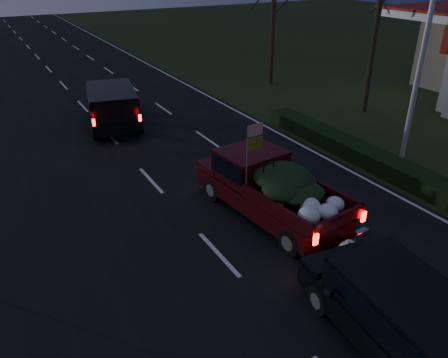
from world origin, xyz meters
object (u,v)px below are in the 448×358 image
light_pole (431,11)px  lead_suv (112,103)px  pickup_truck (270,185)px  rear_suv (407,316)px

light_pole → lead_suv: (-8.89, 9.28, -4.38)m
pickup_truck → rear_suv: (-0.78, -5.69, -0.05)m
lead_suv → rear_suv: 15.95m
lead_suv → rear_suv: (0.98, -15.92, -0.12)m
lead_suv → pickup_truck: bearing=-68.3°
pickup_truck → light_pole: bearing=1.5°
light_pole → rear_suv: (-7.92, -6.63, -4.50)m
pickup_truck → lead_suv: bearing=93.8°
light_pole → lead_suv: 13.58m
rear_suv → lead_suv: bearing=99.9°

